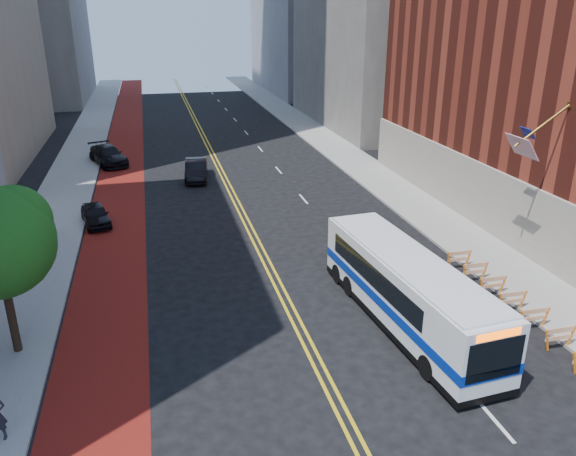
% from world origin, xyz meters
% --- Properties ---
extents(ground, '(160.00, 160.00, 0.00)m').
position_xyz_m(ground, '(0.00, 0.00, 0.00)').
color(ground, black).
rests_on(ground, ground).
extents(sidewalk_left, '(4.00, 140.00, 0.15)m').
position_xyz_m(sidewalk_left, '(-12.00, 30.00, 0.07)').
color(sidewalk_left, gray).
rests_on(sidewalk_left, ground).
extents(sidewalk_right, '(4.00, 140.00, 0.15)m').
position_xyz_m(sidewalk_right, '(12.00, 30.00, 0.07)').
color(sidewalk_right, gray).
rests_on(sidewalk_right, ground).
extents(bus_lane_paint, '(3.60, 140.00, 0.01)m').
position_xyz_m(bus_lane_paint, '(-8.10, 30.00, 0.00)').
color(bus_lane_paint, maroon).
rests_on(bus_lane_paint, ground).
extents(center_line_inner, '(0.14, 140.00, 0.01)m').
position_xyz_m(center_line_inner, '(-0.18, 30.00, 0.00)').
color(center_line_inner, gold).
rests_on(center_line_inner, ground).
extents(center_line_outer, '(0.14, 140.00, 0.01)m').
position_xyz_m(center_line_outer, '(0.18, 30.00, 0.00)').
color(center_line_outer, gold).
rests_on(center_line_outer, ground).
extents(lane_dashes, '(0.14, 98.20, 0.01)m').
position_xyz_m(lane_dashes, '(4.80, 38.00, 0.01)').
color(lane_dashes, silver).
rests_on(lane_dashes, ground).
extents(construction_barriers, '(1.42, 10.91, 1.00)m').
position_xyz_m(construction_barriers, '(9.60, 3.42, 0.68)').
color(construction_barriers, orange).
rests_on(construction_barriers, ground).
extents(transit_bus, '(3.47, 11.67, 3.16)m').
position_xyz_m(transit_bus, '(4.47, 4.50, 1.65)').
color(transit_bus, silver).
rests_on(transit_bus, ground).
extents(car_a, '(2.29, 4.00, 1.28)m').
position_xyz_m(car_a, '(-9.30, 20.27, 0.64)').
color(car_a, black).
rests_on(car_a, ground).
extents(car_b, '(2.23, 5.02, 1.60)m').
position_xyz_m(car_b, '(-2.17, 28.93, 0.80)').
color(car_b, black).
rests_on(car_b, ground).
extents(car_c, '(3.98, 5.95, 1.60)m').
position_xyz_m(car_c, '(-9.27, 35.51, 0.80)').
color(car_c, black).
rests_on(car_c, ground).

